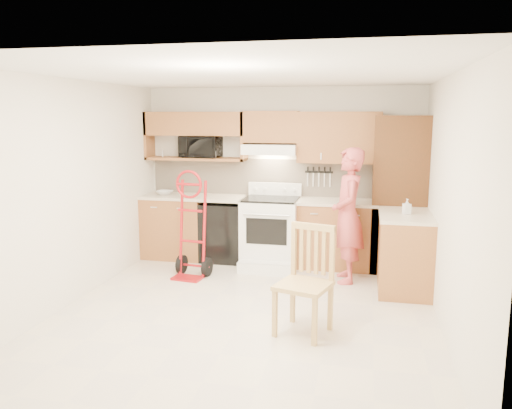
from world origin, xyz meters
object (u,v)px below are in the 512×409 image
(microwave, at_px, (201,147))
(hand_truck, at_px, (190,230))
(person, at_px, (348,216))
(range, at_px, (270,227))
(dining_chair, at_px, (304,281))

(microwave, bearing_deg, hand_truck, -78.58)
(microwave, height_order, person, microwave)
(microwave, xyz_separation_m, person, (2.18, -0.76, -0.79))
(range, distance_m, dining_chair, 2.27)
(range, xyz_separation_m, person, (1.08, -0.43, 0.29))
(microwave, relative_size, range, 0.50)
(range, height_order, dining_chair, range)
(person, relative_size, hand_truck, 1.34)
(range, xyz_separation_m, dining_chair, (0.74, -2.15, -0.04))
(dining_chair, bearing_deg, range, 125.33)
(microwave, bearing_deg, range, -14.75)
(microwave, bearing_deg, dining_chair, -51.70)
(range, bearing_deg, hand_truck, -142.51)
(range, distance_m, hand_truck, 1.17)
(dining_chair, bearing_deg, hand_truck, 155.49)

